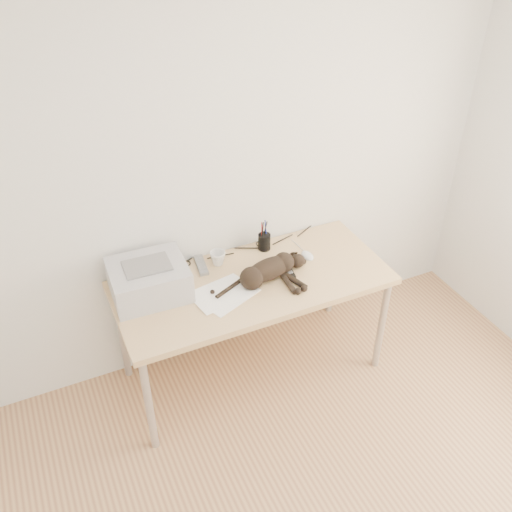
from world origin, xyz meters
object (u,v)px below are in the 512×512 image
desk (247,290)px  pen_cup (264,241)px  printer (149,280)px  mug (218,258)px  mouse (308,254)px  cat (267,272)px

desk → pen_cup: pen_cup is taller
printer → pen_cup: bearing=9.2°
mug → pen_cup: pen_cup is taller
pen_cup → mouse: size_ratio=1.85×
desk → mouse: 0.43m
pen_cup → mug: bearing=-174.9°
cat → pen_cup: 0.32m
cat → mouse: (0.33, 0.11, -0.04)m
desk → cat: size_ratio=2.62×
desk → cat: cat is taller
pen_cup → cat: bearing=-112.6°
printer → cat: printer is taller
desk → printer: printer is taller
cat → mouse: bearing=8.3°
mouse → cat: bearing=-162.1°
desk → mug: 0.26m
mug → pen_cup: 0.32m
cat → pen_cup: bearing=57.7°
cat → mug: bearing=117.8°
printer → cat: bearing=-14.5°
desk → printer: (-0.57, 0.05, 0.23)m
mug → mouse: bearing=-16.4°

